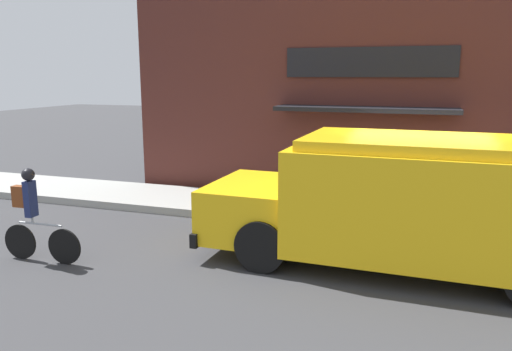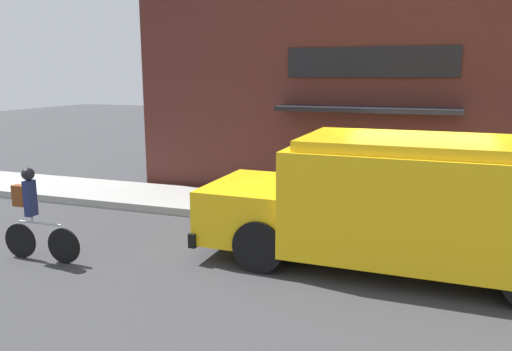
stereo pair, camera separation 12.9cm
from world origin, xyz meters
name	(u,v)px [view 2 (the right image)]	position (x,y,z in m)	size (l,w,h in m)	color
ground_plane	(414,241)	(0.00, 0.00, 0.00)	(70.00, 70.00, 0.00)	#38383A
sidewalk	(416,221)	(0.00, 1.05, 0.09)	(28.00, 2.10, 0.18)	#999993
storefront	(424,83)	(-0.04, 2.41, 2.94)	(14.58, 1.07, 5.91)	#4C231E
school_bus	(416,201)	(0.01, -1.44, 1.13)	(6.40, 2.89, 2.15)	yellow
cyclist	(33,215)	(-6.08, -3.19, 0.80)	(1.50, 0.21, 1.61)	black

